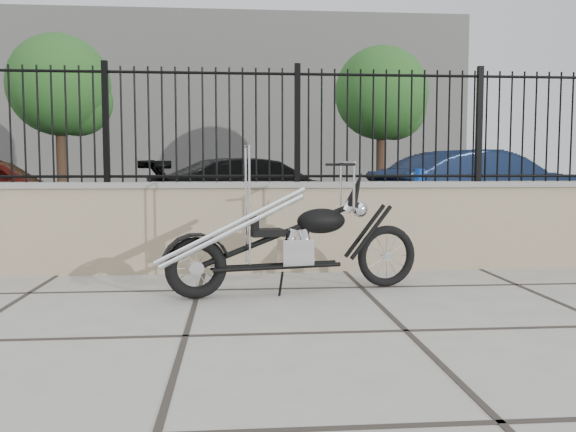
{
  "coord_description": "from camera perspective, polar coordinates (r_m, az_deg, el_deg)",
  "views": [
    {
      "loc": [
        0.34,
        -4.01,
        1.13
      ],
      "look_at": [
        0.82,
        1.62,
        0.66
      ],
      "focal_mm": 38.0,
      "sensor_mm": 36.0,
      "label": 1
    }
  ],
  "objects": [
    {
      "name": "ground_plane",
      "position": [
        4.18,
        -9.57,
        -11.04
      ],
      "size": [
        90.0,
        90.0,
        0.0
      ],
      "primitive_type": "plane",
      "color": "#99968E",
      "rests_on": "ground"
    },
    {
      "name": "parking_lot",
      "position": [
        16.56,
        -6.08,
        0.79
      ],
      "size": [
        30.0,
        30.0,
        0.0
      ],
      "primitive_type": "plane",
      "color": "black",
      "rests_on": "ground"
    },
    {
      "name": "retaining_wall",
      "position": [
        6.56,
        -7.86,
        -1.02
      ],
      "size": [
        14.0,
        0.36,
        0.96
      ],
      "primitive_type": "cube",
      "color": "gray",
      "rests_on": "ground_plane"
    },
    {
      "name": "iron_fence",
      "position": [
        6.54,
        -7.97,
        8.44
      ],
      "size": [
        14.0,
        0.08,
        1.2
      ],
      "primitive_type": "cube",
      "color": "black",
      "rests_on": "retaining_wall"
    },
    {
      "name": "background_building",
      "position": [
        30.65,
        -5.61,
        10.09
      ],
      "size": [
        22.0,
        6.0,
        8.0
      ],
      "primitive_type": "cube",
      "color": "beige",
      "rests_on": "ground_plane"
    },
    {
      "name": "chopper_motorcycle",
      "position": [
        5.37,
        0.27,
        -0.26
      ],
      "size": [
        2.25,
        0.83,
        1.33
      ],
      "primitive_type": null,
      "rotation": [
        0.0,
        0.0,
        0.2
      ],
      "color": "black",
      "rests_on": "ground_plane"
    },
    {
      "name": "car_black",
      "position": [
        11.66,
        -2.57,
        2.31
      ],
      "size": [
        4.74,
        3.15,
        1.28
      ],
      "primitive_type": "imported",
      "rotation": [
        0.0,
        0.0,
        1.91
      ],
      "color": "black",
      "rests_on": "parking_lot"
    },
    {
      "name": "car_blue",
      "position": [
        12.45,
        17.68,
        2.58
      ],
      "size": [
        4.56,
        2.53,
        1.43
      ],
      "primitive_type": "imported",
      "rotation": [
        0.0,
        0.0,
        1.82
      ],
      "color": "black",
      "rests_on": "parking_lot"
    },
    {
      "name": "bollard_a",
      "position": [
        8.6,
        -14.51,
        0.02
      ],
      "size": [
        0.12,
        0.12,
        0.9
      ],
      "primitive_type": "cylinder",
      "rotation": [
        0.0,
        0.0,
        0.16
      ],
      "color": "#0E2CD8",
      "rests_on": "ground_plane"
    },
    {
      "name": "bollard_b",
      "position": [
        8.62,
        12.16,
        0.72
      ],
      "size": [
        0.16,
        0.16,
        1.09
      ],
      "primitive_type": "cylinder",
      "rotation": [
        0.0,
        0.0,
        -0.22
      ],
      "color": "#0C1DB4",
      "rests_on": "ground_plane"
    },
    {
      "name": "tree_left",
      "position": [
        21.68,
        -20.65,
        11.8
      ],
      "size": [
        3.31,
        3.31,
        5.58
      ],
      "rotation": [
        0.0,
        0.0,
        0.29
      ],
      "color": "#382619",
      "rests_on": "ground_plane"
    },
    {
      "name": "tree_right",
      "position": [
        21.13,
        8.73,
        11.68
      ],
      "size": [
        3.14,
        3.14,
        5.29
      ],
      "rotation": [
        0.0,
        0.0,
        0.29
      ],
      "color": "#382619",
      "rests_on": "ground_plane"
    }
  ]
}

